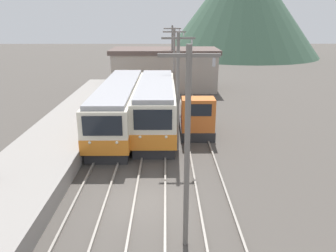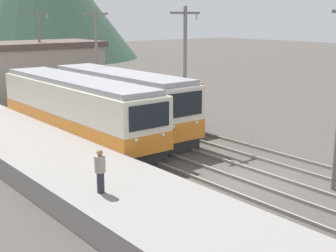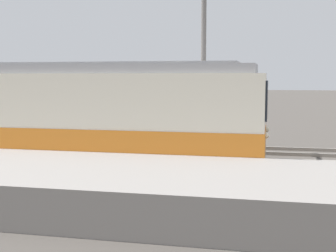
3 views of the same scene
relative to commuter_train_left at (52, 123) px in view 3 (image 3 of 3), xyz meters
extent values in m
cube|color=#28282B|center=(0.00, 0.01, -1.31)|extent=(2.58, 13.38, 0.70)
cube|color=silver|center=(0.00, 0.01, 0.33)|extent=(2.80, 13.94, 2.59)
cube|color=orange|center=(0.00, 0.01, -0.50)|extent=(2.84, 13.98, 0.93)
cube|color=black|center=(0.00, -6.99, 0.85)|extent=(2.24, 0.06, 1.14)
sphere|color=silver|center=(-0.77, -7.00, -0.13)|extent=(0.18, 0.18, 0.18)
sphere|color=silver|center=(0.77, -7.00, -0.13)|extent=(0.18, 0.18, 0.18)
cube|color=#939399|center=(0.00, 0.01, 1.77)|extent=(2.46, 13.38, 0.28)
cube|color=#28282B|center=(2.80, -0.25, -1.31)|extent=(2.58, 11.43, 0.70)
cube|color=silver|center=(2.80, -0.25, 0.41)|extent=(2.80, 11.91, 2.76)
cube|color=orange|center=(2.80, -0.25, -0.47)|extent=(2.84, 11.95, 0.99)
cube|color=black|center=(2.80, -6.23, 0.96)|extent=(2.24, 0.06, 1.21)
sphere|color=silver|center=(2.03, -6.24, -0.08)|extent=(0.18, 0.18, 0.18)
sphere|color=silver|center=(3.57, -6.24, -0.08)|extent=(0.18, 0.18, 0.18)
cube|color=#939399|center=(2.80, -0.25, 1.93)|extent=(2.46, 11.43, 0.28)
cube|color=#28282B|center=(5.80, -0.82, -1.31)|extent=(2.40, 4.61, 0.70)
cube|color=#D16628|center=(5.80, -2.39, 0.19)|extent=(2.28, 1.48, 2.30)
cube|color=black|center=(5.80, -3.15, 0.69)|extent=(1.68, 0.04, 0.83)
cube|color=#D16628|center=(5.80, -0.09, -0.26)|extent=(1.92, 3.04, 1.40)
cylinder|color=black|center=(5.80, -0.09, 0.69)|extent=(0.16, 0.16, 0.50)
cylinder|color=slate|center=(4.30, -4.46, 2.07)|extent=(0.20, 0.20, 7.47)
camera|label=1|loc=(3.57, -24.34, 6.57)|focal=35.00mm
camera|label=2|loc=(-12.38, -23.63, 5.28)|focal=50.00mm
camera|label=3|loc=(-14.30, -7.12, 1.53)|focal=50.00mm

